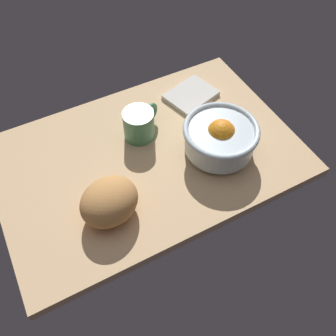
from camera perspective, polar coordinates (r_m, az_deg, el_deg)
The scene contains 5 objects.
ground_plane at distance 103.50cm, azimuth -3.07°, elevation 1.61°, with size 81.84×54.61×3.00cm, color #D8B17F.
fruit_bowl at distance 99.57cm, azimuth 8.06°, elevation 4.81°, with size 20.30×20.30×10.71cm.
bread_loaf at distance 88.65cm, azimuth -9.06°, elevation -5.12°, with size 14.66×12.60×9.76cm, color tan.
napkin_folded at distance 117.99cm, azimuth 3.54°, elevation 11.16°, with size 14.59×11.40×1.40cm, color silver.
mug at distance 104.09cm, azimuth -4.41°, elevation 6.80°, with size 12.20×8.93×8.71cm.
Camera 1 is at (25.17, 59.54, 79.33)cm, focal length 39.52 mm.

